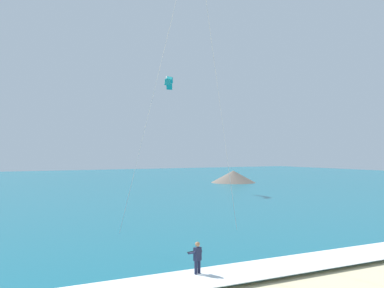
% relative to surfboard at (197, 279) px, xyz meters
% --- Properties ---
extents(sea, '(200.00, 120.00, 0.20)m').
position_rel_surfboard_xyz_m(sea, '(3.35, 58.38, 0.07)').
color(sea, '#146075').
rests_on(sea, ground).
extents(surf_foam, '(200.00, 3.02, 0.04)m').
position_rel_surfboard_xyz_m(surf_foam, '(3.35, -0.62, 0.19)').
color(surf_foam, white).
rests_on(surf_foam, sea).
extents(surfboard, '(0.79, 1.47, 0.09)m').
position_rel_surfboard_xyz_m(surfboard, '(0.00, 0.00, 0.00)').
color(surfboard, '#239EC6').
rests_on(surfboard, ground).
extents(kitesurfer, '(0.61, 0.61, 1.69)m').
position_rel_surfboard_xyz_m(kitesurfer, '(-0.00, 0.02, 0.91)').
color(kitesurfer, '#191E38').
rests_on(kitesurfer, ground).
extents(kite_distant, '(2.88, 4.23, 1.61)m').
position_rel_surfboard_xyz_m(kite_distant, '(17.76, 39.30, 15.49)').
color(kite_distant, teal).
extents(headland_right, '(8.67, 9.75, 2.35)m').
position_rel_surfboard_xyz_m(headland_right, '(36.10, 51.06, 1.02)').
color(headland_right, '#665B51').
rests_on(headland_right, ground).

